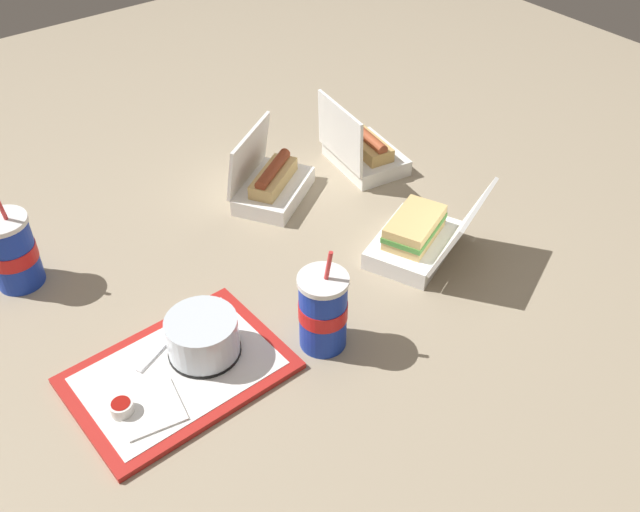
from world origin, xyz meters
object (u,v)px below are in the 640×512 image
object	(u,v)px
clamshell_hotdog_front	(271,183)
soda_cup_left	(12,251)
ketchup_cup	(122,407)
clamshell_hotdog_right	(363,151)
clamshell_sandwich_back	(419,237)
soda_cup_right	(323,311)
food_tray	(179,373)
cake_container	(203,337)
plastic_fork	(157,351)

from	to	relation	value
clamshell_hotdog_front	soda_cup_left	distance (m)	0.58
ketchup_cup	clamshell_hotdog_right	size ratio (longest dim) A/B	0.18
clamshell_sandwich_back	soda_cup_right	world-z (taller)	soda_cup_right
soda_cup_left	soda_cup_right	bearing A→B (deg)	-53.05
food_tray	soda_cup_left	size ratio (longest dim) A/B	1.73
food_tray	ketchup_cup	xyz separation A→B (m)	(-0.12, -0.02, 0.02)
cake_container	clamshell_sandwich_back	size ratio (longest dim) A/B	0.49
cake_container	clamshell_hotdog_front	bearing A→B (deg)	41.77
plastic_fork	clamshell_hotdog_right	distance (m)	0.76
cake_container	clamshell_sandwich_back	world-z (taller)	clamshell_sandwich_back
food_tray	clamshell_sandwich_back	world-z (taller)	clamshell_sandwich_back
clamshell_hotdog_front	clamshell_sandwich_back	world-z (taller)	clamshell_sandwich_back
soda_cup_right	cake_container	bearing A→B (deg)	151.94
cake_container	ketchup_cup	xyz separation A→B (m)	(-0.18, -0.03, -0.02)
cake_container	soda_cup_left	xyz separation A→B (m)	(-0.19, 0.41, 0.03)
soda_cup_right	soda_cup_left	xyz separation A→B (m)	(-0.38, 0.51, -0.00)
cake_container	soda_cup_left	size ratio (longest dim) A/B	0.60
cake_container	clamshell_sandwich_back	bearing A→B (deg)	-2.34
food_tray	clamshell_hotdog_right	xyz separation A→B (m)	(0.70, 0.33, 0.04)
soda_cup_left	clamshell_sandwich_back	bearing A→B (deg)	-31.38
food_tray	soda_cup_right	distance (m)	0.28
clamshell_hotdog_front	soda_cup_right	world-z (taller)	soda_cup_right
plastic_fork	soda_cup_right	world-z (taller)	soda_cup_right
cake_container	clamshell_hotdog_right	bearing A→B (deg)	26.17
cake_container	ketchup_cup	distance (m)	0.18
ketchup_cup	clamshell_sandwich_back	world-z (taller)	clamshell_sandwich_back
clamshell_hotdog_front	clamshell_hotdog_right	distance (m)	0.26
soda_cup_right	clamshell_hotdog_right	bearing A→B (deg)	42.84
plastic_fork	soda_cup_right	xyz separation A→B (m)	(0.26, -0.15, 0.07)
clamshell_hotdog_front	clamshell_hotdog_right	bearing A→B (deg)	-5.64
food_tray	cake_container	bearing A→B (deg)	9.84
clamshell_hotdog_front	soda_cup_right	size ratio (longest dim) A/B	1.11
clamshell_hotdog_front	cake_container	bearing A→B (deg)	-138.23
ketchup_cup	soda_cup_left	size ratio (longest dim) A/B	0.18
soda_cup_right	soda_cup_left	world-z (taller)	same
ketchup_cup	clamshell_hotdog_front	xyz separation A→B (m)	(0.56, 0.38, 0.01)
plastic_fork	cake_container	bearing A→B (deg)	-61.79
clamshell_hotdog_right	soda_cup_right	xyz separation A→B (m)	(-0.45, -0.42, 0.04)
cake_container	soda_cup_right	world-z (taller)	soda_cup_right
food_tray	ketchup_cup	distance (m)	0.12
food_tray	plastic_fork	world-z (taller)	plastic_fork
plastic_fork	soda_cup_left	distance (m)	0.38
clamshell_sandwich_back	soda_cup_left	xyz separation A→B (m)	(-0.70, 0.43, 0.04)
food_tray	soda_cup_right	size ratio (longest dim) A/B	1.73
food_tray	cake_container	xyz separation A→B (m)	(0.06, 0.01, 0.04)
plastic_fork	soda_cup_left	world-z (taller)	soda_cup_left
cake_container	clamshell_hotdog_right	xyz separation A→B (m)	(0.64, 0.32, -0.01)
clamshell_hotdog_front	soda_cup_left	world-z (taller)	soda_cup_left
ketchup_cup	soda_cup_left	distance (m)	0.45
food_tray	clamshell_hotdog_front	world-z (taller)	clamshell_hotdog_front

